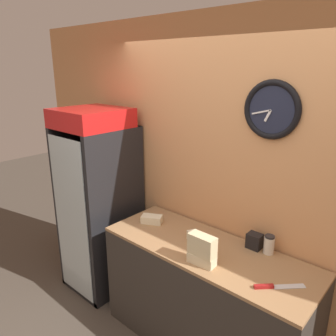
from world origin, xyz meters
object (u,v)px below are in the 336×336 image
(sandwich_stack_bottom, at_px, (202,259))
(chefs_knife, at_px, (272,286))
(napkin_dispenser, at_px, (254,241))
(condiment_jar, at_px, (269,245))
(beverage_cooler, at_px, (102,193))
(sandwich_flat_right, at_px, (196,239))
(sandwich_flat_left, at_px, (152,219))
(sandwich_stack_middle, at_px, (202,250))
(sandwich_stack_top, at_px, (202,240))

(sandwich_stack_bottom, relative_size, chefs_knife, 0.79)
(napkin_dispenser, bearing_deg, condiment_jar, 2.63)
(beverage_cooler, relative_size, sandwich_flat_right, 9.74)
(sandwich_flat_right, bearing_deg, sandwich_flat_left, 177.75)
(sandwich_flat_left, bearing_deg, sandwich_stack_bottom, -17.30)
(beverage_cooler, height_order, sandwich_flat_right, beverage_cooler)
(sandwich_flat_left, height_order, chefs_knife, sandwich_flat_left)
(beverage_cooler, xyz_separation_m, sandwich_stack_middle, (1.42, -0.22, 0.01))
(sandwich_stack_bottom, height_order, sandwich_stack_top, sandwich_stack_top)
(sandwich_flat_left, bearing_deg, beverage_cooler, -179.37)
(beverage_cooler, distance_m, condiment_jar, 1.73)
(sandwich_flat_right, height_order, chefs_knife, sandwich_flat_right)
(sandwich_stack_top, bearing_deg, sandwich_stack_middle, 0.00)
(sandwich_stack_bottom, distance_m, napkin_dispenser, 0.48)
(napkin_dispenser, bearing_deg, sandwich_flat_left, -166.03)
(sandwich_flat_right, distance_m, condiment_jar, 0.56)
(sandwich_flat_right, relative_size, napkin_dispenser, 1.63)
(sandwich_stack_middle, xyz_separation_m, napkin_dispenser, (0.18, 0.45, -0.05))
(sandwich_stack_top, distance_m, sandwich_flat_right, 0.32)
(beverage_cooler, bearing_deg, sandwich_flat_left, 0.63)
(sandwich_stack_middle, height_order, sandwich_flat_left, sandwich_stack_middle)
(beverage_cooler, xyz_separation_m, sandwich_flat_left, (0.70, 0.01, -0.07))
(sandwich_stack_middle, distance_m, sandwich_stack_top, 0.08)
(sandwich_stack_top, height_order, condiment_jar, sandwich_stack_top)
(sandwich_stack_bottom, xyz_separation_m, sandwich_flat_left, (-0.72, 0.22, -0.00))
(sandwich_flat_left, height_order, condiment_jar, condiment_jar)
(beverage_cooler, height_order, sandwich_stack_bottom, beverage_cooler)
(sandwich_stack_top, distance_m, condiment_jar, 0.55)
(sandwich_flat_left, height_order, napkin_dispenser, napkin_dispenser)
(sandwich_stack_middle, xyz_separation_m, sandwich_flat_left, (-0.72, 0.22, -0.08))
(condiment_jar, bearing_deg, sandwich_stack_bottom, -123.16)
(sandwich_stack_top, xyz_separation_m, condiment_jar, (0.29, 0.45, -0.12))
(beverage_cooler, distance_m, sandwich_stack_middle, 1.44)
(chefs_knife, bearing_deg, sandwich_flat_left, 173.59)
(chefs_knife, bearing_deg, sandwich_stack_top, -170.02)
(beverage_cooler, distance_m, sandwich_flat_left, 0.71)
(condiment_jar, bearing_deg, beverage_cooler, -172.18)
(sandwich_stack_bottom, distance_m, chefs_knife, 0.50)
(sandwich_flat_left, distance_m, condiment_jar, 1.04)
(sandwich_stack_top, distance_m, sandwich_flat_left, 0.77)
(chefs_knife, xyz_separation_m, napkin_dispenser, (-0.32, 0.36, 0.05))
(sandwich_stack_middle, relative_size, napkin_dispenser, 1.69)
(sandwich_flat_left, xyz_separation_m, sandwich_flat_right, (0.51, -0.02, 0.00))
(beverage_cooler, height_order, sandwich_stack_middle, beverage_cooler)
(sandwich_stack_middle, relative_size, sandwich_flat_left, 0.97)
(beverage_cooler, height_order, condiment_jar, beverage_cooler)
(chefs_knife, bearing_deg, napkin_dispenser, 131.39)
(chefs_knife, height_order, condiment_jar, condiment_jar)
(sandwich_stack_top, relative_size, sandwich_flat_right, 1.03)
(sandwich_stack_top, relative_size, condiment_jar, 1.38)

